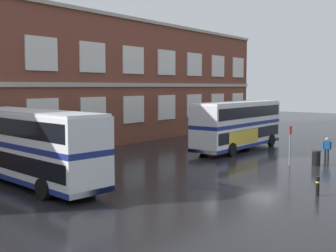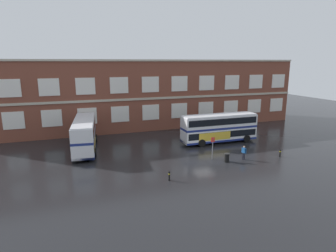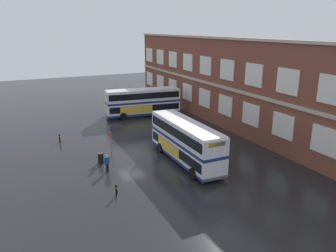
% 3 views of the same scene
% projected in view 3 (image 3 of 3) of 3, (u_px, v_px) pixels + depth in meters
% --- Properties ---
extents(ground_plane, '(120.00, 120.00, 0.00)m').
position_uv_depth(ground_plane, '(149.00, 150.00, 35.88)').
color(ground_plane, black).
extents(brick_terminal_building, '(55.87, 8.19, 11.74)m').
position_uv_depth(brick_terminal_building, '(251.00, 84.00, 43.33)').
color(brick_terminal_building, brown).
rests_on(brick_terminal_building, ground).
extents(double_decker_near, '(3.85, 11.22, 4.07)m').
position_uv_depth(double_decker_near, '(143.00, 102.00, 49.33)').
color(double_decker_near, silver).
rests_on(double_decker_near, ground).
extents(double_decker_middle, '(11.02, 2.94, 4.07)m').
position_uv_depth(double_decker_middle, '(186.00, 141.00, 32.32)').
color(double_decker_middle, silver).
rests_on(double_decker_middle, ground).
extents(waiting_passenger, '(0.37, 0.63, 1.70)m').
position_uv_depth(waiting_passenger, '(107.00, 162.00, 30.35)').
color(waiting_passenger, black).
rests_on(waiting_passenger, ground).
extents(bus_stand_flag, '(0.44, 0.10, 2.70)m').
position_uv_depth(bus_stand_flag, '(111.00, 142.00, 33.67)').
color(bus_stand_flag, slate).
rests_on(bus_stand_flag, ground).
extents(station_litter_bin, '(0.60, 0.60, 1.03)m').
position_uv_depth(station_litter_bin, '(101.00, 158.00, 32.43)').
color(station_litter_bin, black).
rests_on(station_litter_bin, ground).
extents(safety_bollard_west, '(0.19, 0.19, 0.95)m').
position_uv_depth(safety_bollard_west, '(116.00, 190.00, 26.08)').
color(safety_bollard_west, black).
rests_on(safety_bollard_west, ground).
extents(safety_bollard_east, '(0.19, 0.19, 0.95)m').
position_uv_depth(safety_bollard_east, '(60.00, 138.00, 38.29)').
color(safety_bollard_east, black).
rests_on(safety_bollard_east, ground).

